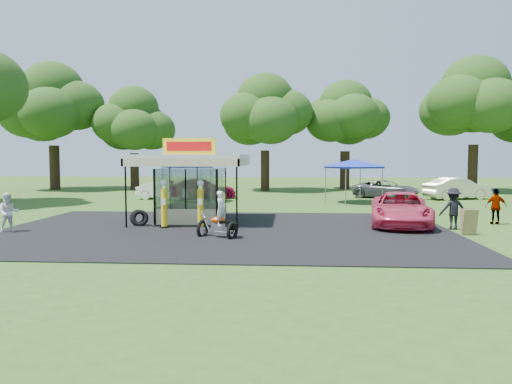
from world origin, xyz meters
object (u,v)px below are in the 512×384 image
(gas_pump_right, at_px, (201,205))
(tent_east, at_px, (354,163))
(bg_car_a, at_px, (164,190))
(gas_station_kiosk, at_px, (192,186))
(kiosk_car, at_px, (200,208))
(spectator_west, at_px, (8,213))
(spectator_east_b, at_px, (496,207))
(bg_car_e, at_px, (457,188))
(gas_pump_left, at_px, (164,205))
(motorcycle, at_px, (220,219))
(a_frame_sign, at_px, (469,222))
(bg_car_d, at_px, (386,189))
(bg_car_b, at_px, (202,189))
(pink_sedan, at_px, (401,209))
(tent_west, at_px, (186,162))
(spectator_east_a, at_px, (453,209))

(gas_pump_right, xyz_separation_m, tent_east, (8.56, 13.17, 1.74))
(bg_car_a, bearing_deg, gas_station_kiosk, -157.68)
(kiosk_car, distance_m, spectator_west, 9.62)
(spectator_east_b, bearing_deg, tent_east, -62.23)
(bg_car_e, xyz_separation_m, tent_east, (-8.33, -3.50, 1.97))
(gas_pump_left, height_order, kiosk_car, gas_pump_left)
(motorcycle, bearing_deg, a_frame_sign, 30.87)
(motorcycle, distance_m, kiosk_car, 7.51)
(bg_car_d, bearing_deg, gas_pump_right, 170.41)
(gas_station_kiosk, distance_m, a_frame_sign, 12.96)
(bg_car_d, bearing_deg, bg_car_b, 120.18)
(gas_pump_left, xyz_separation_m, spectator_east_b, (15.71, 2.38, -0.21))
(pink_sedan, height_order, spectator_west, spectator_west)
(gas_station_kiosk, relative_size, pink_sedan, 0.94)
(bg_car_a, bearing_deg, tent_west, -128.07)
(spectator_west, relative_size, bg_car_a, 0.42)
(bg_car_d, bearing_deg, kiosk_car, 160.13)
(spectator_east_a, bearing_deg, spectator_west, 3.93)
(bg_car_b, bearing_deg, gas_pump_left, 161.57)
(gas_pump_left, xyz_separation_m, bg_car_d, (13.32, 17.59, -0.36))
(spectator_east_b, distance_m, bg_car_b, 21.69)
(bg_car_b, distance_m, tent_east, 11.87)
(a_frame_sign, xyz_separation_m, tent_west, (-15.00, 14.53, 2.30))
(a_frame_sign, bearing_deg, bg_car_b, 125.80)
(gas_pump_left, xyz_separation_m, a_frame_sign, (13.23, -1.08, -0.53))
(gas_pump_left, height_order, tent_west, tent_west)
(bg_car_d, height_order, tent_east, tent_east)
(spectator_east_a, relative_size, bg_car_d, 0.37)
(gas_pump_left, bearing_deg, tent_west, 97.52)
(a_frame_sign, distance_m, spectator_west, 19.61)
(gas_pump_left, xyz_separation_m, gas_pump_right, (1.66, 0.10, -0.01))
(spectator_east_b, relative_size, tent_east, 0.39)
(gas_pump_right, relative_size, bg_car_d, 0.43)
(spectator_east_a, xyz_separation_m, bg_car_a, (-17.01, 14.75, -0.26))
(pink_sedan, relative_size, spectator_east_b, 3.31)
(bg_car_b, relative_size, tent_west, 1.20)
(gas_station_kiosk, bearing_deg, spectator_east_a, -8.80)
(kiosk_car, xyz_separation_m, pink_sedan, (10.16, -3.13, 0.32))
(tent_east, bearing_deg, spectator_west, -137.79)
(gas_pump_left, bearing_deg, motorcycle, -41.43)
(spectator_east_a, height_order, tent_east, tent_east)
(gas_station_kiosk, height_order, tent_west, gas_station_kiosk)
(pink_sedan, distance_m, bg_car_a, 20.28)
(gas_station_kiosk, bearing_deg, tent_east, 49.08)
(motorcycle, xyz_separation_m, tent_east, (7.30, 15.86, 2.03))
(gas_pump_right, distance_m, bg_car_d, 21.02)
(gas_pump_left, xyz_separation_m, bg_car_a, (-3.92, 15.26, -0.40))
(bg_car_b, height_order, bg_car_d, bg_car_b)
(pink_sedan, height_order, spectator_east_a, spectator_east_a)
(gas_pump_right, bearing_deg, gas_station_kiosk, 110.33)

